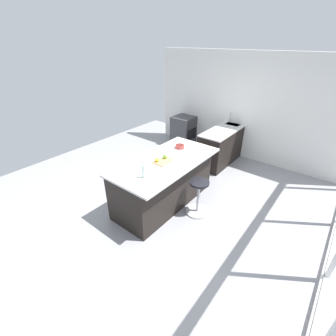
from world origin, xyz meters
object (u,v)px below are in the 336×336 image
(stool_by_window, at_px, (198,198))
(apple_green, at_px, (165,156))
(cutting_board, at_px, (163,161))
(apple_yellow, at_px, (157,160))
(water_bottle, at_px, (144,171))
(oven_range, at_px, (184,131))
(fruit_bowl, at_px, (180,146))
(kitchen_island, at_px, (164,181))

(stool_by_window, height_order, apple_green, apple_green)
(cutting_board, xyz_separation_m, apple_yellow, (0.10, -0.06, 0.05))
(water_bottle, bearing_deg, oven_range, -154.89)
(stool_by_window, xyz_separation_m, cutting_board, (0.20, -0.67, 0.64))
(apple_green, relative_size, fruit_bowl, 0.44)
(cutting_board, bearing_deg, apple_green, -160.40)
(cutting_board, distance_m, fruit_bowl, 0.68)
(water_bottle, bearing_deg, apple_yellow, -161.37)
(kitchen_island, height_order, cutting_board, cutting_board)
(kitchen_island, xyz_separation_m, apple_green, (-0.02, 0.01, 0.53))
(oven_range, height_order, cutting_board, cutting_board)
(stool_by_window, relative_size, water_bottle, 2.20)
(oven_range, height_order, fruit_bowl, fruit_bowl)
(apple_green, relative_size, apple_yellow, 1.03)
(kitchen_island, height_order, water_bottle, water_bottle)
(oven_range, height_order, stool_by_window, oven_range)
(stool_by_window, xyz_separation_m, water_bottle, (0.82, -0.56, 0.75))
(apple_green, xyz_separation_m, apple_yellow, (0.19, -0.03, -0.00))
(apple_green, distance_m, apple_yellow, 0.19)
(water_bottle, bearing_deg, stool_by_window, 145.79)
(stool_by_window, xyz_separation_m, fruit_bowl, (-0.47, -0.78, 0.67))
(cutting_board, distance_m, water_bottle, 0.64)
(stool_by_window, bearing_deg, oven_range, -139.98)
(cutting_board, bearing_deg, apple_yellow, -31.94)
(oven_range, relative_size, fruit_bowl, 4.63)
(cutting_board, relative_size, apple_yellow, 4.55)
(apple_yellow, distance_m, water_bottle, 0.55)
(kitchen_island, height_order, stool_by_window, kitchen_island)
(oven_range, relative_size, water_bottle, 2.78)
(kitchen_island, bearing_deg, apple_yellow, -7.43)
(oven_range, relative_size, cutting_board, 2.41)
(oven_range, distance_m, apple_green, 3.06)
(stool_by_window, xyz_separation_m, apple_green, (0.11, -0.70, 0.69))
(kitchen_island, distance_m, apple_yellow, 0.56)
(oven_range, xyz_separation_m, apple_green, (2.64, 1.43, 0.58))
(stool_by_window, height_order, water_bottle, water_bottle)
(apple_green, height_order, apple_yellow, apple_green)
(apple_yellow, bearing_deg, cutting_board, 148.06)
(oven_range, distance_m, kitchen_island, 3.01)
(cutting_board, height_order, apple_green, apple_green)
(stool_by_window, distance_m, cutting_board, 0.94)
(kitchen_island, relative_size, stool_by_window, 3.15)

